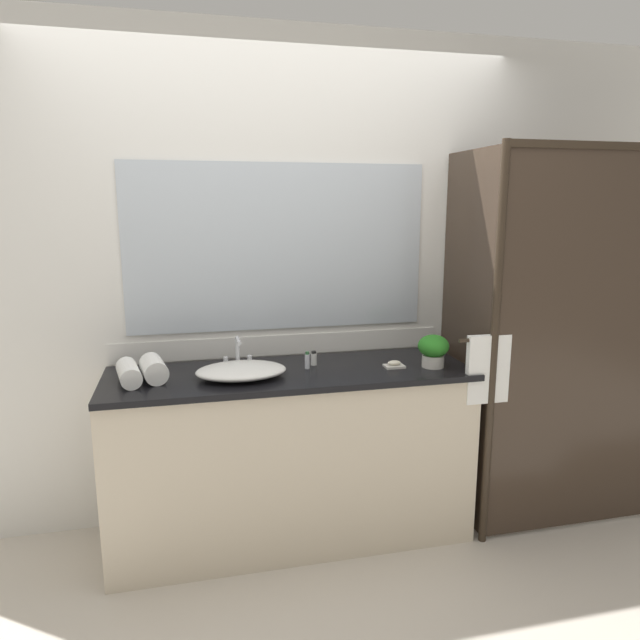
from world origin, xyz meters
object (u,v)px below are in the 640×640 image
amenity_bottle_conditioner (307,361)px  amenity_bottle_shampoo (314,358)px  sink_basin (241,371)px  potted_plant (433,349)px  faucet (238,357)px  soap_dish (394,365)px  rolled_towel_near_edge (129,373)px  rolled_towel_middle (154,368)px

amenity_bottle_conditioner → amenity_bottle_shampoo: bearing=50.6°
sink_basin → potted_plant: (0.96, -0.04, 0.06)m
faucet → amenity_bottle_conditioner: faucet is taller
sink_basin → soap_dish: (0.77, -0.01, -0.02)m
faucet → rolled_towel_near_edge: faucet is taller
potted_plant → amenity_bottle_shampoo: (-0.58, 0.17, -0.06)m
potted_plant → rolled_towel_middle: (-1.37, 0.10, -0.04)m
faucet → amenity_bottle_conditioner: size_ratio=1.95×
soap_dish → amenity_bottle_shampoo: size_ratio=1.36×
rolled_towel_near_edge → rolled_towel_middle: size_ratio=1.14×
potted_plant → sink_basin: bearing=177.4°
potted_plant → rolled_towel_near_edge: bearing=177.2°
faucet → amenity_bottle_conditioner: bearing=-15.2°
sink_basin → amenity_bottle_conditioner: size_ratio=4.92×
sink_basin → rolled_towel_middle: size_ratio=2.01×
faucet → amenity_bottle_shampoo: (0.38, -0.04, -0.02)m
potted_plant → amenity_bottle_shampoo: 0.61m
soap_dish → amenity_bottle_conditioner: 0.44m
potted_plant → amenity_bottle_conditioner: size_ratio=1.90×
potted_plant → soap_dish: 0.21m
potted_plant → soap_dish: (-0.19, 0.04, -0.08)m
amenity_bottle_shampoo → amenity_bottle_conditioner: size_ratio=0.84×
faucet → rolled_towel_middle: bearing=-165.2°
sink_basin → potted_plant: potted_plant is taller
sink_basin → rolled_towel_middle: bearing=171.8°
rolled_towel_near_edge → rolled_towel_middle: (0.11, 0.03, 0.01)m
amenity_bottle_conditioner → rolled_towel_middle: size_ratio=0.41×
amenity_bottle_shampoo → rolled_towel_middle: rolled_towel_middle is taller
sink_basin → potted_plant: bearing=-2.6°
faucet → rolled_towel_middle: 0.42m
faucet → amenity_bottle_shampoo: 0.39m
potted_plant → rolled_towel_middle: potted_plant is taller
amenity_bottle_shampoo → soap_dish: bearing=-19.4°
sink_basin → amenity_bottle_shampoo: bearing=18.6°
amenity_bottle_shampoo → faucet: bearing=174.7°
amenity_bottle_conditioner → rolled_towel_middle: bearing=-178.8°
sink_basin → amenity_bottle_shampoo: (0.38, 0.13, 0.00)m
sink_basin → soap_dish: size_ratio=4.29×
sink_basin → rolled_towel_middle: 0.41m
rolled_towel_near_edge → rolled_towel_middle: 0.11m
amenity_bottle_conditioner → rolled_towel_near_edge: (-0.85, -0.04, 0.01)m
faucet → rolled_towel_middle: faucet is taller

